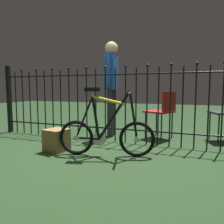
{
  "coord_description": "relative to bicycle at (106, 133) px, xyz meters",
  "views": [
    {
      "loc": [
        1.2,
        -2.73,
        0.88
      ],
      "look_at": [
        0.04,
        0.2,
        0.55
      ],
      "focal_mm": 35.55,
      "sensor_mm": 36.0,
      "label": 1
    }
  ],
  "objects": [
    {
      "name": "bicycle",
      "position": [
        0.0,
        0.0,
        0.0
      ],
      "size": [
        1.24,
        0.46,
        0.9
      ],
      "color": "black",
      "rests_on": "ground"
    },
    {
      "name": "person_visitor",
      "position": [
        -0.39,
        1.17,
        0.73
      ],
      "size": [
        0.23,
        0.47,
        1.72
      ],
      "color": "#2D2D33",
      "rests_on": "ground"
    },
    {
      "name": "chair_red",
      "position": [
        0.53,
        1.29,
        0.22
      ],
      "size": [
        0.55,
        0.55,
        0.83
      ],
      "color": "black",
      "rests_on": "ground"
    },
    {
      "name": "display_crate",
      "position": [
        -0.74,
        -0.05,
        -0.15
      ],
      "size": [
        0.34,
        0.34,
        0.31
      ],
      "primitive_type": "cube",
      "rotation": [
        0.0,
        0.0,
        -0.2
      ],
      "color": "olive",
      "rests_on": "ground"
    },
    {
      "name": "iron_fence",
      "position": [
        -0.12,
        0.78,
        0.36
      ],
      "size": [
        4.85,
        0.07,
        1.33
      ],
      "color": "black",
      "rests_on": "ground"
    },
    {
      "name": "ground_plane",
      "position": [
        -0.07,
        0.1,
        -0.31
      ],
      "size": [
        20.0,
        20.0,
        0.0
      ],
      "primitive_type": "plane",
      "color": "#223A1E"
    }
  ]
}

